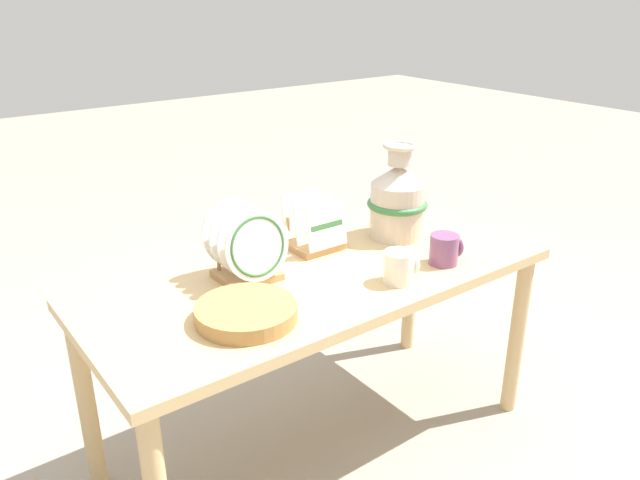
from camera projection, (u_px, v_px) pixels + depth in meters
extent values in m
plane|color=gray|center=(320.00, 441.00, 2.25)|extent=(14.00, 14.00, 0.00)
cube|color=tan|center=(320.00, 277.00, 2.00)|extent=(1.50, 0.66, 0.03)
cylinder|color=tan|center=(517.00, 336.00, 2.31)|extent=(0.06, 0.06, 0.64)
cylinder|color=tan|center=(86.00, 402.00, 1.94)|extent=(0.06, 0.06, 0.64)
cylinder|color=tan|center=(410.00, 282.00, 2.72)|extent=(0.06, 0.06, 0.64)
cylinder|color=beige|center=(397.00, 210.00, 2.23)|extent=(0.19, 0.19, 0.20)
cone|color=beige|center=(399.00, 174.00, 2.18)|extent=(0.19, 0.19, 0.07)
cylinder|color=beige|center=(400.00, 156.00, 2.16)|extent=(0.08, 0.08, 0.07)
torus|color=beige|center=(400.00, 146.00, 2.14)|extent=(0.12, 0.12, 0.02)
torus|color=#38753D|center=(397.00, 204.00, 2.23)|extent=(0.22, 0.22, 0.02)
cube|color=tan|center=(247.00, 275.00, 1.94)|extent=(0.18, 0.16, 0.02)
cylinder|color=tan|center=(218.00, 257.00, 1.94)|extent=(0.01, 0.01, 0.08)
cylinder|color=tan|center=(252.00, 248.00, 2.00)|extent=(0.01, 0.01, 0.08)
cylinder|color=white|center=(257.00, 246.00, 1.84)|extent=(0.21, 0.04, 0.21)
torus|color=#38703D|center=(258.00, 246.00, 1.84)|extent=(0.19, 0.04, 0.18)
cylinder|color=white|center=(249.00, 241.00, 1.88)|extent=(0.21, 0.04, 0.21)
cylinder|color=white|center=(241.00, 237.00, 1.91)|extent=(0.21, 0.04, 0.21)
cylinder|color=white|center=(234.00, 232.00, 1.95)|extent=(0.21, 0.04, 0.21)
cube|color=tan|center=(314.00, 244.00, 2.17)|extent=(0.18, 0.16, 0.02)
cylinder|color=tan|center=(288.00, 228.00, 2.17)|extent=(0.01, 0.01, 0.08)
cylinder|color=tan|center=(317.00, 221.00, 2.23)|extent=(0.01, 0.01, 0.08)
cube|color=white|center=(326.00, 226.00, 2.08)|extent=(0.15, 0.03, 0.15)
cube|color=white|center=(314.00, 220.00, 2.14)|extent=(0.15, 0.03, 0.15)
cube|color=white|center=(302.00, 214.00, 2.19)|extent=(0.15, 0.03, 0.15)
cube|color=#38703D|center=(327.00, 226.00, 2.08)|extent=(0.13, 0.01, 0.02)
cylinder|color=#AD7F47|center=(246.00, 318.00, 1.70)|extent=(0.28, 0.28, 0.01)
cylinder|color=#AD7F47|center=(246.00, 315.00, 1.70)|extent=(0.28, 0.28, 0.01)
cylinder|color=#AD7F47|center=(246.00, 313.00, 1.70)|extent=(0.28, 0.28, 0.01)
cylinder|color=#AD7F47|center=(246.00, 310.00, 1.69)|extent=(0.28, 0.28, 0.01)
cylinder|color=#AD7F47|center=(246.00, 307.00, 1.69)|extent=(0.28, 0.28, 0.01)
cylinder|color=silver|center=(399.00, 267.00, 1.90)|extent=(0.09, 0.09, 0.10)
torus|color=silver|center=(410.00, 263.00, 1.93)|extent=(0.02, 0.08, 0.08)
cylinder|color=#7A4770|center=(444.00, 249.00, 2.03)|extent=(0.09, 0.09, 0.10)
torus|color=#7A4770|center=(454.00, 245.00, 2.06)|extent=(0.02, 0.08, 0.08)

